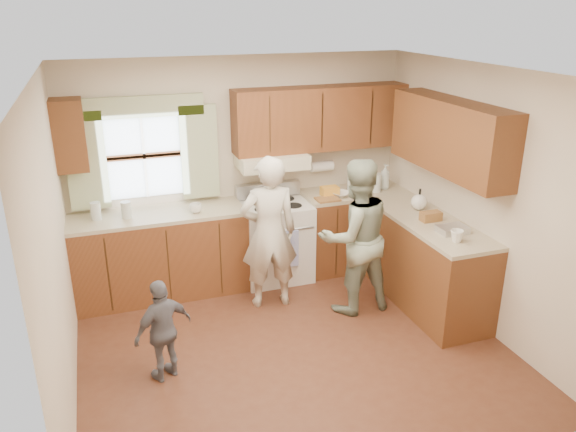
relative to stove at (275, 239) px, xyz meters
name	(u,v)px	position (x,y,z in m)	size (l,w,h in m)	color
room	(292,222)	(-0.30, -1.44, 0.78)	(3.80, 3.80, 3.80)	#4D2618
kitchen_fixtures	(312,216)	(0.31, -0.36, 0.37)	(3.80, 2.25, 2.15)	#44200E
stove	(275,239)	(0.00, 0.00, 0.00)	(0.76, 0.67, 1.07)	silver
woman_left	(269,233)	(-0.25, -0.59, 0.34)	(0.59, 0.39, 1.62)	beige
woman_right	(355,237)	(0.54, -0.96, 0.34)	(0.78, 0.61, 1.61)	#233C28
child	(163,330)	(-1.46, -1.50, -0.01)	(0.54, 0.22, 0.91)	slate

